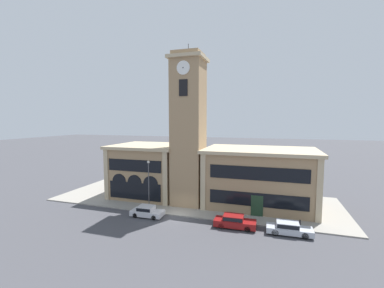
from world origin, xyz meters
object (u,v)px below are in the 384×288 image
Objects in this scene: parked_car_far at (289,228)px; bollard at (300,224)px; street_lamp at (149,178)px; parked_car_mid at (234,221)px; parked_car_near at (147,211)px.

parked_car_far reaches higher than bollard.
street_lamp is 19.40m from bollard.
parked_car_mid reaches higher than bollard.
parked_car_far reaches higher than parked_car_near.
parked_car_near reaches higher than bollard.
street_lamp is (-11.90, 1.93, 3.73)m from parked_car_mid.
parked_car_mid reaches higher than parked_car_far.
street_lamp reaches higher than parked_car_far.
street_lamp reaches higher than parked_car_mid.
parked_car_far is at bearing -6.20° from street_lamp.
parked_car_near is 0.87× the size of parked_car_far.
parked_car_mid is 7.28m from bollard.
parked_car_mid is 4.50× the size of bollard.
parked_car_near is 3.95× the size of bollard.
street_lamp is at bearing 108.02° from parked_car_near.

